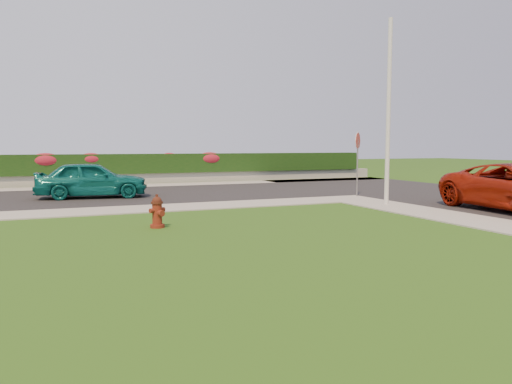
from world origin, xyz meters
name	(u,v)px	position (x,y,z in m)	size (l,w,h in m)	color
ground	(300,264)	(0.00, 0.00, 0.00)	(120.00, 120.00, 0.00)	black
street_far	(26,199)	(-5.00, 14.00, 0.02)	(26.00, 8.00, 0.04)	black
curb_corner	(348,199)	(7.00, 9.00, 0.02)	(2.00, 2.00, 0.04)	gray
sidewalk_beyond	(113,187)	(-1.00, 19.00, 0.02)	(34.00, 2.00, 0.04)	gray
retaining_wall	(109,179)	(-1.00, 20.50, 0.30)	(34.00, 0.40, 0.60)	gray
hedge	(109,164)	(-1.00, 20.60, 1.15)	(32.00, 0.90, 1.10)	black
fire_hydrant	(157,212)	(-1.58, 5.04, 0.42)	(0.46, 0.44, 0.89)	#551D0D
sedan_teal	(92,179)	(-2.51, 13.38, 0.79)	(1.76, 4.39, 1.49)	#0C5B57
utility_pole	(388,113)	(7.13, 6.75, 3.33)	(0.16, 0.16, 6.65)	silver
stop_sign	(358,148)	(7.85, 9.65, 2.05)	(0.58, 0.50, 2.74)	slate
flower_clump_c	(46,160)	(-4.21, 20.50, 1.40)	(1.52, 0.98, 0.76)	#B91F36
flower_clump_d	(91,159)	(-1.93, 20.50, 1.44)	(1.31, 0.84, 0.65)	#B91F36
flower_clump_e	(169,157)	(2.37, 20.50, 1.49)	(1.03, 0.66, 0.52)	#B91F36
flower_clump_f	(210,158)	(4.81, 20.50, 1.40)	(1.50, 0.96, 0.75)	#B91F36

